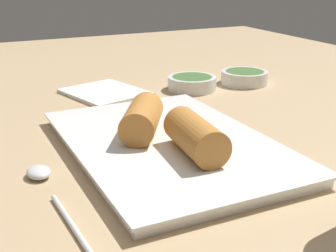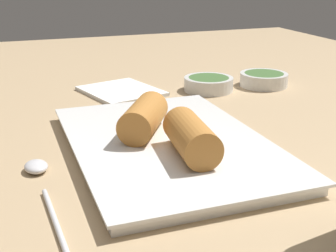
# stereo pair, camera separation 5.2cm
# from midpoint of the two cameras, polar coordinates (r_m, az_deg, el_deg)

# --- Properties ---
(table_surface) EXTENTS (1.80, 1.40, 0.02)m
(table_surface) POSITION_cam_midpoint_polar(r_m,az_deg,el_deg) (0.54, -0.81, -4.47)
(table_surface) COLOR tan
(table_surface) RESTS_ON ground
(serving_plate) EXTENTS (0.32, 0.22, 0.01)m
(serving_plate) POSITION_cam_midpoint_polar(r_m,az_deg,el_deg) (0.54, -2.73, -2.39)
(serving_plate) COLOR white
(serving_plate) RESTS_ON table_surface
(roll_front_left) EXTENTS (0.10, 0.08, 0.04)m
(roll_front_left) POSITION_cam_midpoint_polar(r_m,az_deg,el_deg) (0.55, -5.79, 1.03)
(roll_front_left) COLOR #B77533
(roll_front_left) RESTS_ON serving_plate
(roll_front_right) EXTENTS (0.10, 0.05, 0.04)m
(roll_front_right) POSITION_cam_midpoint_polar(r_m,az_deg,el_deg) (0.49, 0.21, -1.14)
(roll_front_right) COLOR #B77533
(roll_front_right) RESTS_ON serving_plate
(dipping_bowl_near) EXTENTS (0.08, 0.08, 0.02)m
(dipping_bowl_near) POSITION_cam_midpoint_polar(r_m,az_deg,el_deg) (0.80, 1.11, 5.29)
(dipping_bowl_near) COLOR silver
(dipping_bowl_near) RESTS_ON table_surface
(dipping_bowl_far) EXTENTS (0.08, 0.08, 0.02)m
(dipping_bowl_far) POSITION_cam_midpoint_polar(r_m,az_deg,el_deg) (0.85, 7.58, 5.94)
(dipping_bowl_far) COLOR silver
(dipping_bowl_far) RESTS_ON table_surface
(spoon) EXTENTS (0.19, 0.03, 0.01)m
(spoon) POSITION_cam_midpoint_polar(r_m,az_deg,el_deg) (0.48, -17.64, -6.91)
(spoon) COLOR silver
(spoon) RESTS_ON table_surface
(napkin) EXTENTS (0.15, 0.14, 0.01)m
(napkin) POSITION_cam_midpoint_polar(r_m,az_deg,el_deg) (0.79, -9.58, 4.00)
(napkin) COLOR white
(napkin) RESTS_ON table_surface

